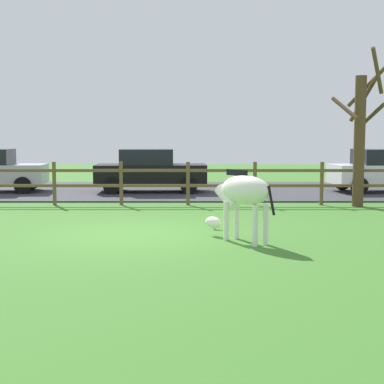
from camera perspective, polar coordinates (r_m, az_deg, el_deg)
name	(u,v)px	position (r m, az deg, el deg)	size (l,w,h in m)	color
ground_plane	(138,234)	(11.89, -5.56, -4.28)	(60.00, 60.00, 0.00)	#3D7528
parking_asphalt	(163,190)	(21.08, -3.00, 0.16)	(28.00, 7.40, 0.05)	#38383D
paddock_fence	(124,180)	(16.84, -7.02, 1.18)	(20.25, 0.11, 1.31)	brown
bare_tree	(363,133)	(17.09, 17.16, 5.81)	(1.62, 1.61, 4.55)	#513A23
zebra	(245,195)	(10.85, 5.48, -0.29)	(1.39, 1.60, 1.41)	white
crow_on_grass	(218,224)	(12.37, 2.66, -3.28)	(0.22, 0.10, 0.20)	black
parked_car_black	(153,170)	(20.34, -4.05, 2.26)	(4.06, 2.00, 1.56)	black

